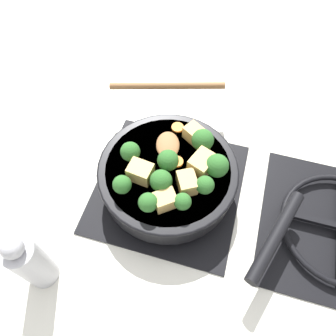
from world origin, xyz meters
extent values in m
plane|color=silver|center=(0.00, 0.00, 0.00)|extent=(2.40, 2.40, 0.00)
cube|color=black|center=(0.00, 0.00, 0.00)|extent=(0.31, 0.31, 0.01)
torus|color=black|center=(0.00, 0.00, 0.02)|extent=(0.24, 0.24, 0.01)
cube|color=black|center=(0.00, 0.00, 0.02)|extent=(0.01, 0.23, 0.01)
cube|color=black|center=(0.00, 0.00, 0.02)|extent=(0.23, 0.01, 0.01)
cylinder|color=black|center=(0.00, 0.00, 0.06)|extent=(0.28, 0.28, 0.06)
cylinder|color=brown|center=(0.00, 0.00, 0.06)|extent=(0.25, 0.25, 0.05)
torus|color=black|center=(0.00, 0.00, 0.08)|extent=(0.28, 0.28, 0.01)
cylinder|color=black|center=(0.08, 0.22, 0.07)|extent=(0.20, 0.09, 0.02)
ellipsoid|color=olive|center=(-0.05, -0.01, 0.09)|extent=(0.08, 0.07, 0.01)
cylinder|color=olive|center=(-0.21, -0.06, 0.09)|extent=(0.09, 0.26, 0.02)
cube|color=tan|center=(0.08, 0.02, 0.10)|extent=(0.05, 0.05, 0.03)
cube|color=tan|center=(0.03, -0.04, 0.10)|extent=(0.04, 0.05, 0.04)
cube|color=tan|center=(0.03, 0.05, 0.10)|extent=(0.05, 0.05, 0.03)
cube|color=tan|center=(-0.02, 0.06, 0.10)|extent=(0.06, 0.05, 0.04)
cube|color=tan|center=(-0.09, 0.03, 0.10)|extent=(0.05, 0.05, 0.03)
cylinder|color=#709956|center=(0.00, 0.00, 0.09)|extent=(0.01, 0.01, 0.01)
sphere|color=#2D6628|center=(0.00, 0.00, 0.11)|extent=(0.04, 0.04, 0.04)
cylinder|color=#709956|center=(0.00, -0.08, 0.09)|extent=(0.01, 0.01, 0.01)
sphere|color=#2D6628|center=(0.00, -0.08, 0.11)|extent=(0.04, 0.04, 0.04)
cylinder|color=#709956|center=(0.07, 0.05, 0.09)|extent=(0.01, 0.01, 0.01)
sphere|color=#2D6628|center=(0.07, 0.05, 0.11)|extent=(0.03, 0.03, 0.03)
cylinder|color=#709956|center=(-0.06, 0.05, 0.09)|extent=(0.01, 0.01, 0.01)
sphere|color=#2D6628|center=(-0.06, 0.05, 0.11)|extent=(0.04, 0.04, 0.04)
cylinder|color=#709956|center=(0.07, -0.07, 0.09)|extent=(0.01, 0.01, 0.01)
sphere|color=#2D6628|center=(0.07, -0.07, 0.11)|extent=(0.04, 0.04, 0.04)
cylinder|color=#709956|center=(0.09, -0.01, 0.09)|extent=(0.01, 0.01, 0.01)
sphere|color=#2D6628|center=(0.09, -0.01, 0.11)|extent=(0.04, 0.04, 0.04)
cylinder|color=#709956|center=(0.05, 0.00, 0.09)|extent=(0.01, 0.01, 0.01)
sphere|color=#2D6628|center=(0.05, 0.00, 0.11)|extent=(0.04, 0.04, 0.04)
cylinder|color=#709956|center=(0.03, 0.08, 0.09)|extent=(0.01, 0.01, 0.01)
sphere|color=#2D6628|center=(0.03, 0.08, 0.11)|extent=(0.04, 0.04, 0.04)
cylinder|color=#709956|center=(-0.01, 0.09, 0.09)|extent=(0.01, 0.01, 0.01)
sphere|color=#2D6628|center=(-0.01, 0.09, 0.11)|extent=(0.05, 0.05, 0.05)
cylinder|color=orange|center=(-0.02, 0.01, 0.09)|extent=(0.03, 0.03, 0.01)
cylinder|color=orange|center=(-0.10, -0.01, 0.09)|extent=(0.03, 0.03, 0.01)
cylinder|color=#B2B2B7|center=(0.24, -0.17, 0.07)|extent=(0.05, 0.05, 0.14)
sphere|color=#B2B2B7|center=(0.24, -0.17, 0.16)|extent=(0.04, 0.04, 0.04)
camera|label=1|loc=(0.33, 0.09, 0.64)|focal=35.00mm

